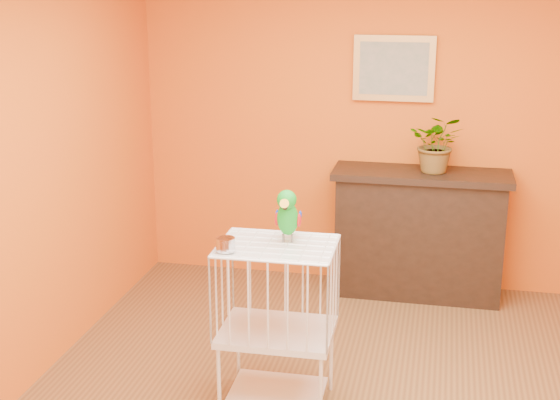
# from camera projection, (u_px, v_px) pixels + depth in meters

# --- Properties ---
(room_shell) EXTENTS (4.50, 4.50, 4.50)m
(room_shell) POSITION_uv_depth(u_px,v_px,m) (361.00, 153.00, 3.91)
(room_shell) COLOR #CD5413
(room_shell) RESTS_ON ground
(console_cabinet) EXTENTS (1.35, 0.48, 1.00)m
(console_cabinet) POSITION_uv_depth(u_px,v_px,m) (419.00, 234.00, 6.06)
(console_cabinet) COLOR black
(console_cabinet) RESTS_ON ground
(potted_plant) EXTENTS (0.44, 0.48, 0.35)m
(potted_plant) POSITION_uv_depth(u_px,v_px,m) (437.00, 151.00, 5.82)
(potted_plant) COLOR #26722D
(potted_plant) RESTS_ON console_cabinet
(framed_picture) EXTENTS (0.62, 0.04, 0.50)m
(framed_picture) POSITION_uv_depth(u_px,v_px,m) (394.00, 68.00, 5.95)
(framed_picture) COLOR #B98642
(framed_picture) RESTS_ON room_shell
(birdcage) EXTENTS (0.65, 0.51, 0.99)m
(birdcage) POSITION_uv_depth(u_px,v_px,m) (277.00, 324.00, 4.47)
(birdcage) COLOR beige
(birdcage) RESTS_ON ground
(feed_cup) EXTENTS (0.11, 0.11, 0.07)m
(feed_cup) POSITION_uv_depth(u_px,v_px,m) (225.00, 244.00, 4.22)
(feed_cup) COLOR silver
(feed_cup) RESTS_ON birdcage
(parrot) EXTENTS (0.15, 0.28, 0.31)m
(parrot) POSITION_uv_depth(u_px,v_px,m) (288.00, 215.00, 4.35)
(parrot) COLOR #59544C
(parrot) RESTS_ON birdcage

